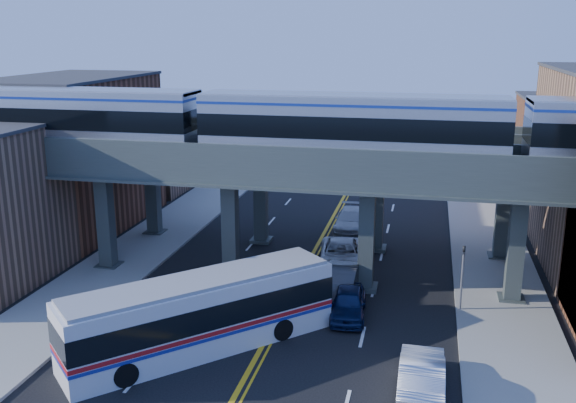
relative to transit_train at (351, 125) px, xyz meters
name	(u,v)px	position (x,y,z in m)	size (l,w,h in m)	color
ground	(262,346)	(-2.98, -8.00, -9.41)	(120.00, 120.00, 0.00)	black
sidewalk_west	(131,256)	(-14.48, 2.00, -9.33)	(5.00, 70.00, 0.16)	gray
sidewalk_east	(498,285)	(8.52, 2.00, -9.33)	(5.00, 70.00, 0.16)	gray
building_west_b	(75,154)	(-21.48, 8.00, -3.91)	(8.00, 14.00, 11.00)	brown
building_west_c	(150,144)	(-21.48, 21.00, -5.41)	(8.00, 10.00, 8.00)	#926A4B
building_east_c	(570,155)	(15.52, 21.00, -4.91)	(8.00, 10.00, 9.00)	brown
elevated_viaduct_near	(297,176)	(-2.98, 0.00, -2.94)	(52.00, 3.60, 7.40)	#3D4743
elevated_viaduct_far	(318,153)	(-2.98, 7.00, -2.94)	(52.00, 3.60, 7.40)	#3D4743
transit_train	(351,125)	(0.00, 0.00, 0.00)	(50.87, 3.19, 3.73)	black
stop_sign	(283,288)	(-2.68, -5.00, -7.65)	(0.76, 0.09, 2.63)	slate
traffic_signal	(463,271)	(6.22, -2.00, -7.11)	(0.15, 0.18, 4.10)	slate
transit_bus	(201,315)	(-5.67, -8.76, -7.71)	(11.08, 11.16, 3.32)	silver
car_lane_a	(348,303)	(0.54, -3.82, -8.67)	(1.75, 4.35, 1.48)	#111A40
car_lane_b	(341,281)	(-0.21, -1.21, -8.59)	(1.75, 5.02, 1.65)	#2F2F32
car_lane_c	(341,255)	(-0.82, 3.25, -8.61)	(2.66, 5.77, 1.60)	silver
car_lane_d	(351,220)	(-1.18, 10.99, -8.62)	(2.21, 5.43, 1.58)	#AEAFB3
car_parked_curb	(422,376)	(4.37, -10.57, -8.57)	(1.80, 5.15, 1.70)	silver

